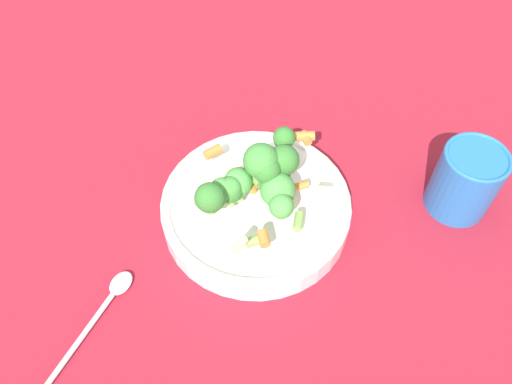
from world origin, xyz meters
name	(u,v)px	position (x,y,z in m)	size (l,w,h in m)	color
ground_plane	(256,216)	(0.00, 0.00, 0.00)	(3.00, 3.00, 0.00)	maroon
bowl	(256,207)	(0.00, 0.00, 0.02)	(0.26, 0.26, 0.04)	white
pasta_salad	(257,179)	(-0.01, 0.00, 0.09)	(0.19, 0.18, 0.09)	#8CB766
cup	(466,180)	(-0.05, -0.29, 0.05)	(0.09, 0.09, 0.11)	#2366B2
spoon	(103,308)	(-0.09, 0.22, 0.00)	(0.15, 0.13, 0.01)	silver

